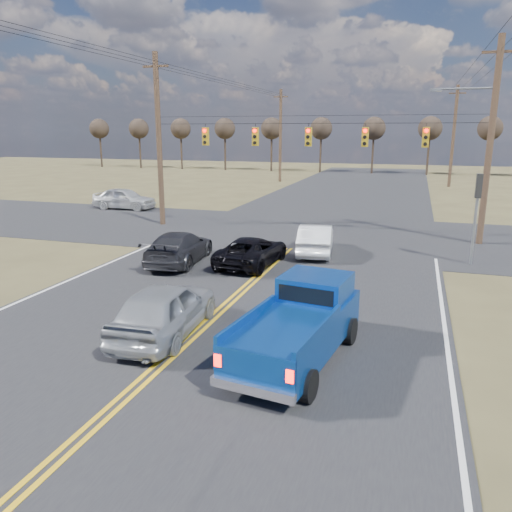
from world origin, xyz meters
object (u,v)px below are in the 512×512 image
(white_car_queue, at_px, (316,239))
(silver_suv, at_px, (165,309))
(dgrey_car_queue, at_px, (179,247))
(pickup_truck, at_px, (300,325))
(cross_car_west, at_px, (124,198))
(black_suv, at_px, (252,251))

(white_car_queue, bearing_deg, silver_suv, 70.79)
(white_car_queue, relative_size, dgrey_car_queue, 0.90)
(white_car_queue, height_order, dgrey_car_queue, white_car_queue)
(pickup_truck, relative_size, white_car_queue, 1.25)
(cross_car_west, bearing_deg, dgrey_car_queue, -140.84)
(pickup_truck, relative_size, black_suv, 1.20)
(white_car_queue, distance_m, dgrey_car_queue, 6.37)
(white_car_queue, bearing_deg, pickup_truck, 91.34)
(silver_suv, xyz_separation_m, white_car_queue, (2.22, 10.76, -0.07))
(white_car_queue, xyz_separation_m, dgrey_car_queue, (-5.36, -3.44, -0.01))
(cross_car_west, bearing_deg, silver_suv, -146.25)
(pickup_truck, xyz_separation_m, dgrey_car_queue, (-7.11, 7.72, -0.24))
(cross_car_west, bearing_deg, white_car_queue, -120.93)
(silver_suv, xyz_separation_m, black_suv, (0.00, 7.94, -0.15))
(pickup_truck, bearing_deg, white_car_queue, 106.92)
(black_suv, height_order, dgrey_car_queue, dgrey_car_queue)
(silver_suv, distance_m, white_car_queue, 10.99)
(white_car_queue, xyz_separation_m, cross_car_west, (-16.06, 9.30, 0.08))
(dgrey_car_queue, height_order, cross_car_west, cross_car_west)
(pickup_truck, relative_size, cross_car_west, 1.15)
(pickup_truck, relative_size, dgrey_car_queue, 1.12)
(black_suv, xyz_separation_m, dgrey_car_queue, (-3.15, -0.62, 0.08))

